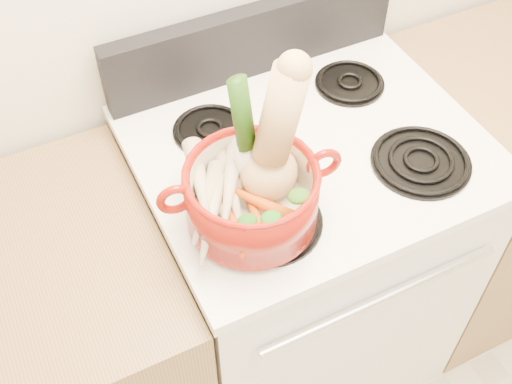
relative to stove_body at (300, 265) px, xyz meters
name	(u,v)px	position (x,y,z in m)	size (l,w,h in m)	color
stove_body	(300,265)	(0.00, 0.00, 0.00)	(0.76, 0.65, 0.92)	white
cooktop	(310,149)	(0.00, 0.00, 0.47)	(0.78, 0.67, 0.03)	white
control_backsplash	(253,40)	(0.00, 0.30, 0.58)	(0.76, 0.05, 0.18)	black
oven_handle	(382,299)	(0.00, -0.34, 0.32)	(0.02, 0.02, 0.60)	silver
burner_front_left	(269,220)	(-0.19, -0.16, 0.50)	(0.22, 0.22, 0.02)	black
burner_front_right	(421,160)	(0.19, -0.16, 0.50)	(0.22, 0.22, 0.02)	black
burner_back_left	(210,129)	(-0.19, 0.14, 0.50)	(0.17, 0.17, 0.02)	black
burner_back_right	(350,82)	(0.19, 0.14, 0.50)	(0.17, 0.17, 0.02)	black
dutch_oven	(251,196)	(-0.22, -0.14, 0.57)	(0.26, 0.26, 0.13)	maroon
pot_handle_left	(175,199)	(-0.37, -0.12, 0.62)	(0.07, 0.07, 0.02)	maroon
pot_handle_right	(324,163)	(-0.07, -0.16, 0.62)	(0.07, 0.07, 0.02)	maroon
squash	(270,138)	(-0.17, -0.12, 0.69)	(0.12, 0.12, 0.30)	#DEB572
leek	(246,139)	(-0.20, -0.09, 0.67)	(0.04, 0.04, 0.28)	beige
ginger	(238,181)	(-0.22, -0.08, 0.56)	(0.08, 0.06, 0.04)	tan
parsnip_0	(218,204)	(-0.28, -0.12, 0.56)	(0.04, 0.04, 0.19)	beige
parsnip_1	(210,219)	(-0.31, -0.15, 0.56)	(0.04, 0.04, 0.19)	beige
parsnip_2	(232,191)	(-0.25, -0.11, 0.57)	(0.04, 0.04, 0.19)	beige
parsnip_3	(206,203)	(-0.31, -0.12, 0.57)	(0.04, 0.04, 0.19)	beige
parsnip_4	(200,184)	(-0.30, -0.08, 0.59)	(0.04, 0.04, 0.21)	beige
parsnip_5	(230,188)	(-0.25, -0.12, 0.59)	(0.04, 0.04, 0.21)	beige
carrot_0	(257,219)	(-0.23, -0.18, 0.55)	(0.03, 0.03, 0.15)	#C35409
carrot_1	(235,228)	(-0.28, -0.19, 0.56)	(0.03, 0.03, 0.14)	#C43D09
carrot_2	(256,202)	(-0.22, -0.16, 0.57)	(0.03, 0.03, 0.18)	#BA5309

